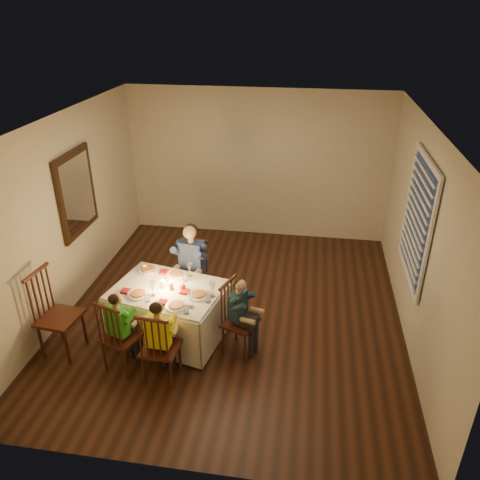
% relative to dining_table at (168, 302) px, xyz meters
% --- Properties ---
extents(ground, '(5.00, 5.00, 0.00)m').
position_rel_dining_table_xyz_m(ground, '(0.72, 0.62, -0.50)').
color(ground, black).
rests_on(ground, ground).
extents(wall_left, '(0.02, 5.00, 2.60)m').
position_rel_dining_table_xyz_m(wall_left, '(-1.53, 0.62, 0.80)').
color(wall_left, '#BCB5A0').
rests_on(wall_left, ground).
extents(wall_right, '(0.02, 5.00, 2.60)m').
position_rel_dining_table_xyz_m(wall_right, '(2.97, 0.62, 0.80)').
color(wall_right, '#BCB5A0').
rests_on(wall_right, ground).
extents(wall_back, '(4.50, 0.02, 2.60)m').
position_rel_dining_table_xyz_m(wall_back, '(0.72, 3.12, 0.80)').
color(wall_back, '#BCB5A0').
rests_on(wall_back, ground).
extents(ceiling, '(5.00, 5.00, 0.00)m').
position_rel_dining_table_xyz_m(ceiling, '(0.72, 0.62, 2.10)').
color(ceiling, white).
rests_on(ceiling, wall_back).
extents(dining_table, '(1.51, 1.22, 0.67)m').
position_rel_dining_table_xyz_m(dining_table, '(0.00, 0.00, 0.00)').
color(dining_table, white).
rests_on(dining_table, ground).
extents(chair_adult, '(0.45, 0.44, 0.95)m').
position_rel_dining_table_xyz_m(chair_adult, '(0.12, 0.74, -0.50)').
color(chair_adult, black).
rests_on(chair_adult, ground).
extents(chair_near_left, '(0.49, 0.48, 0.95)m').
position_rel_dining_table_xyz_m(chair_near_left, '(-0.37, -0.65, -0.50)').
color(chair_near_left, black).
rests_on(chair_near_left, ground).
extents(chair_near_right, '(0.41, 0.40, 0.95)m').
position_rel_dining_table_xyz_m(chair_near_right, '(0.14, -0.77, -0.50)').
color(chair_near_right, black).
rests_on(chair_near_right, ground).
extents(chair_end, '(0.48, 0.49, 0.95)m').
position_rel_dining_table_xyz_m(chair_end, '(0.93, -0.17, -0.50)').
color(chair_end, black).
rests_on(chair_end, ground).
extents(chair_extra, '(0.48, 0.50, 1.11)m').
position_rel_dining_table_xyz_m(chair_extra, '(-1.18, -0.51, -0.50)').
color(chair_extra, black).
rests_on(chair_extra, ground).
extents(adult, '(0.50, 0.48, 1.22)m').
position_rel_dining_table_xyz_m(adult, '(0.12, 0.74, -0.50)').
color(adult, navy).
rests_on(adult, ground).
extents(child_green, '(0.40, 0.38, 1.01)m').
position_rel_dining_table_xyz_m(child_green, '(-0.37, -0.65, -0.50)').
color(child_green, green).
rests_on(child_green, ground).
extents(child_yellow, '(0.36, 0.33, 1.04)m').
position_rel_dining_table_xyz_m(child_yellow, '(0.14, -0.77, -0.50)').
color(child_yellow, yellow).
rests_on(child_yellow, ground).
extents(child_teal, '(0.39, 0.41, 1.02)m').
position_rel_dining_table_xyz_m(child_teal, '(0.93, -0.17, -0.50)').
color(child_teal, '#1B3643').
rests_on(child_teal, ground).
extents(setting_adult, '(0.31, 0.31, 0.02)m').
position_rel_dining_table_xyz_m(setting_adult, '(0.03, 0.31, 0.21)').
color(setting_adult, white).
rests_on(setting_adult, dining_table).
extents(setting_green, '(0.31, 0.31, 0.02)m').
position_rel_dining_table_xyz_m(setting_green, '(-0.30, -0.19, 0.21)').
color(setting_green, white).
rests_on(setting_green, dining_table).
extents(setting_yellow, '(0.31, 0.31, 0.02)m').
position_rel_dining_table_xyz_m(setting_yellow, '(0.22, -0.35, 0.21)').
color(setting_yellow, white).
rests_on(setting_yellow, dining_table).
extents(setting_teal, '(0.31, 0.31, 0.02)m').
position_rel_dining_table_xyz_m(setting_teal, '(0.41, -0.09, 0.21)').
color(setting_teal, white).
rests_on(setting_teal, dining_table).
extents(candle_left, '(0.06, 0.06, 0.10)m').
position_rel_dining_table_xyz_m(candle_left, '(-0.06, 0.01, 0.25)').
color(candle_left, white).
rests_on(candle_left, dining_table).
extents(candle_right, '(0.06, 0.06, 0.10)m').
position_rel_dining_table_xyz_m(candle_right, '(0.06, -0.01, 0.25)').
color(candle_right, white).
rests_on(candle_right, dining_table).
extents(squash, '(0.09, 0.09, 0.09)m').
position_rel_dining_table_xyz_m(squash, '(-0.42, 0.37, 0.24)').
color(squash, yellow).
rests_on(squash, dining_table).
extents(orange_fruit, '(0.08, 0.08, 0.08)m').
position_rel_dining_table_xyz_m(orange_fruit, '(0.19, 0.01, 0.24)').
color(orange_fruit, '#F95414').
rests_on(orange_fruit, dining_table).
extents(serving_bowl, '(0.24, 0.24, 0.05)m').
position_rel_dining_table_xyz_m(serving_bowl, '(-0.35, 0.33, 0.23)').
color(serving_bowl, white).
rests_on(serving_bowl, dining_table).
extents(wall_mirror, '(0.06, 0.95, 1.15)m').
position_rel_dining_table_xyz_m(wall_mirror, '(-1.50, 0.92, 1.00)').
color(wall_mirror, black).
rests_on(wall_mirror, wall_left).
extents(window_blinds, '(0.07, 1.34, 1.54)m').
position_rel_dining_table_xyz_m(window_blinds, '(2.93, 0.72, 1.00)').
color(window_blinds, '#0D1B34').
rests_on(window_blinds, wall_right).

